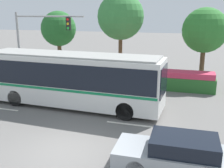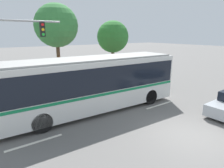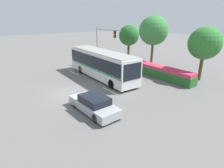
% 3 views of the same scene
% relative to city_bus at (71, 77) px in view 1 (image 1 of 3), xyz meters
% --- Properties ---
extents(ground_plane, '(140.00, 140.00, 0.00)m').
position_rel_city_bus_xyz_m(ground_plane, '(2.17, -5.25, -1.84)').
color(ground_plane, slate).
extents(city_bus, '(11.26, 3.00, 3.23)m').
position_rel_city_bus_xyz_m(city_bus, '(0.00, 0.00, 0.00)').
color(city_bus, silver).
rests_on(city_bus, ground).
extents(sedan_foreground, '(4.74, 1.93, 1.34)m').
position_rel_city_bus_xyz_m(sedan_foreground, '(6.84, -5.40, -1.20)').
color(sedan_foreground, '#9EA3A8').
rests_on(sedan_foreground, ground).
extents(traffic_light_pole, '(5.52, 0.24, 5.62)m').
position_rel_city_bus_xyz_m(traffic_light_pole, '(-4.39, 3.30, 1.97)').
color(traffic_light_pole, gray).
rests_on(traffic_light_pole, ground).
extents(flowering_hedge, '(9.49, 1.40, 1.40)m').
position_rel_city_bus_xyz_m(flowering_hedge, '(3.93, 5.63, -1.15)').
color(flowering_hedge, '#286028').
rests_on(flowering_hedge, ground).
extents(street_tree_left, '(3.38, 3.38, 5.77)m').
position_rel_city_bus_xyz_m(street_tree_left, '(-5.76, 9.59, 2.21)').
color(street_tree_left, brown).
rests_on(street_tree_left, ground).
extents(street_tree_centre, '(3.85, 3.85, 7.20)m').
position_rel_city_bus_xyz_m(street_tree_centre, '(0.97, 7.81, 3.41)').
color(street_tree_centre, brown).
rests_on(street_tree_centre, ground).
extents(street_tree_right, '(3.55, 3.55, 6.01)m').
position_rel_city_bus_xyz_m(street_tree_right, '(7.69, 8.50, 2.37)').
color(street_tree_right, brown).
rests_on(street_tree_right, ground).
extents(lane_stripe_near, '(2.40, 0.16, 0.01)m').
position_rel_city_bus_xyz_m(lane_stripe_near, '(-3.83, -1.77, -1.83)').
color(lane_stripe_near, silver).
rests_on(lane_stripe_near, ground).
extents(lane_stripe_mid, '(2.40, 0.16, 0.01)m').
position_rel_city_bus_xyz_m(lane_stripe_mid, '(4.09, -1.81, -1.83)').
color(lane_stripe_mid, silver).
rests_on(lane_stripe_mid, ground).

